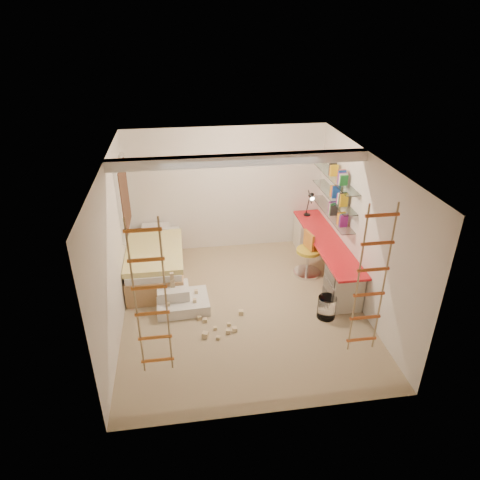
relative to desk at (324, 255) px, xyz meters
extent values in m
plane|color=tan|center=(-1.72, -0.86, -0.40)|extent=(4.50, 4.50, 0.00)
cube|color=white|center=(-1.72, -0.56, 2.12)|extent=(4.00, 0.18, 0.16)
cube|color=white|center=(-3.69, 0.64, 1.15)|extent=(0.06, 1.15, 1.35)
cube|color=#4C2D1E|center=(-3.65, 0.64, 1.15)|extent=(0.02, 1.00, 1.20)
cylinder|color=white|center=(-0.38, -1.33, -0.21)|extent=(0.31, 0.31, 0.38)
cube|color=red|center=(0.00, -0.03, 0.33)|extent=(0.55, 2.80, 0.04)
cube|color=beige|center=(0.00, 1.07, -0.05)|extent=(0.52, 0.55, 0.71)
cube|color=beige|center=(0.00, -1.03, -0.05)|extent=(0.52, 0.55, 0.71)
cube|color=#4C4742|center=(-0.27, -1.03, 0.21)|extent=(0.02, 0.50, 0.18)
cube|color=#4C4742|center=(-0.27, -1.03, -0.01)|extent=(0.02, 0.50, 0.18)
cube|color=#4C4742|center=(-0.27, -1.03, -0.23)|extent=(0.02, 0.50, 0.18)
cube|color=white|center=(0.15, 0.27, 0.75)|extent=(0.25, 1.80, 0.01)
cube|color=white|center=(0.15, 0.27, 1.10)|extent=(0.25, 1.80, 0.01)
cube|color=white|center=(0.15, 0.27, 1.45)|extent=(0.25, 1.80, 0.01)
cube|color=#AD7F51|center=(-3.20, 0.37, -0.18)|extent=(1.00, 2.00, 0.45)
cube|color=white|center=(-3.20, 0.37, 0.11)|extent=(0.95, 1.95, 0.12)
cube|color=yellow|center=(-3.20, 0.22, 0.22)|extent=(1.02, 1.60, 0.10)
cube|color=white|center=(-3.20, 1.17, 0.23)|extent=(0.55, 0.35, 0.12)
cylinder|color=black|center=(-0.05, 1.12, 0.36)|extent=(0.14, 0.14, 0.02)
cylinder|color=black|center=(-0.05, 1.12, 0.55)|extent=(0.02, 0.15, 0.36)
cylinder|color=black|center=(-0.05, 1.02, 0.80)|extent=(0.02, 0.27, 0.20)
cone|color=black|center=(-0.05, 0.90, 0.85)|extent=(0.12, 0.14, 0.15)
cylinder|color=#FFEABF|center=(-0.05, 0.86, 0.82)|extent=(0.08, 0.04, 0.08)
cylinder|color=gold|center=(-0.32, 0.02, 0.11)|extent=(0.54, 0.54, 0.07)
cube|color=#C57225|center=(-0.32, 0.06, 0.31)|extent=(0.11, 0.35, 0.33)
cylinder|color=silver|center=(-0.32, 0.02, -0.12)|extent=(0.06, 0.06, 0.46)
cylinder|color=silver|center=(-0.32, 0.02, -0.38)|extent=(0.61, 0.61, 0.05)
cube|color=silver|center=(-2.73, -0.73, -0.31)|extent=(0.90, 0.72, 0.19)
cube|color=silver|center=(-2.88, -0.64, -0.11)|extent=(0.55, 0.46, 0.19)
cube|color=#CCB284|center=(-2.88, -0.64, 0.02)|extent=(0.08, 0.08, 0.08)
cube|color=#CCB284|center=(-2.88, -0.64, 0.10)|extent=(0.07, 0.07, 0.07)
cube|color=#CCB284|center=(-2.88, -0.64, 0.19)|extent=(0.06, 0.06, 0.12)
cube|color=#CCB284|center=(-2.53, -0.87, -0.18)|extent=(0.06, 0.06, 0.06)
cube|color=#CCB284|center=(-2.49, -0.61, -0.18)|extent=(0.06, 0.06, 0.06)
cube|color=#CCB284|center=(-2.97, -0.91, -0.18)|extent=(0.06, 0.06, 0.06)
cube|color=#CCB284|center=(-2.24, -1.39, -0.37)|extent=(0.07, 0.07, 0.07)
cube|color=#CCB284|center=(-1.94, -1.48, -0.37)|extent=(0.07, 0.07, 0.07)
cube|color=#CCB284|center=(-2.04, -1.51, -0.37)|extent=(0.07, 0.07, 0.07)
cube|color=#CCB284|center=(-2.41, -1.55, -0.37)|extent=(0.07, 0.07, 0.07)
cube|color=#CCB284|center=(-1.77, -1.06, -0.37)|extent=(0.07, 0.07, 0.07)
cube|color=#CCB284|center=(-2.22, -1.63, -0.37)|extent=(0.07, 0.07, 0.07)
cube|color=#CCB284|center=(-2.48, -1.10, -0.37)|extent=(0.07, 0.07, 0.07)
cube|color=#CCB284|center=(-2.01, -1.33, -0.37)|extent=(0.07, 0.07, 0.07)
cube|color=#CCB284|center=(-2.39, -1.17, -0.37)|extent=(0.07, 0.07, 0.07)
cube|color=#8C1E7F|center=(0.15, 0.27, 0.86)|extent=(0.14, 0.64, 0.22)
cube|color=#194CA5|center=(0.15, 0.27, 1.21)|extent=(0.14, 0.70, 0.22)
cube|color=red|center=(0.15, 0.27, 1.56)|extent=(0.14, 0.58, 0.22)
camera|label=1|loc=(-2.63, -6.80, 4.04)|focal=32.00mm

